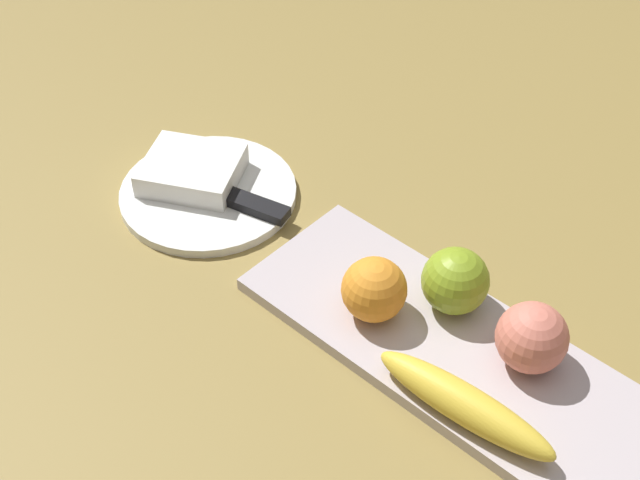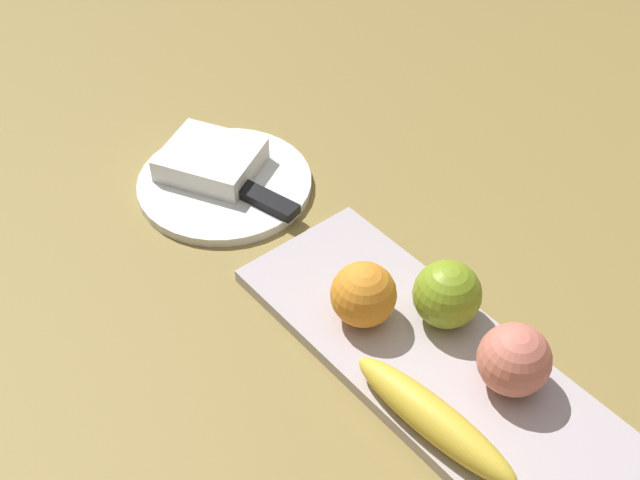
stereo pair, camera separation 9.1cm
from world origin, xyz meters
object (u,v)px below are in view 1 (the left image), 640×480
fruit_tray (455,353)px  folded_napkin (192,170)px  knife (241,201)px  peach (532,338)px  apple (455,281)px  banana (464,404)px  dinner_plate (208,193)px  orange_near_apple (374,289)px

fruit_tray → folded_napkin: bearing=-0.0°
fruit_tray → knife: size_ratio=2.53×
fruit_tray → peach: (-0.06, -0.03, 0.04)m
apple → knife: 0.28m
banana → dinner_plate: 0.42m
peach → folded_napkin: 0.45m
banana → dinner_plate: bearing=-12.3°
apple → orange_near_apple: bearing=49.9°
fruit_tray → apple: apple is taller
apple → orange_near_apple: (0.05, 0.06, -0.00)m
fruit_tray → folded_napkin: 0.39m
fruit_tray → orange_near_apple: 0.10m
folded_napkin → knife: size_ratio=0.62×
orange_near_apple → knife: (0.22, -0.03, -0.03)m
apple → peach: (-0.10, 0.01, 0.00)m
dinner_plate → folded_napkin: 0.03m
apple → banana: size_ratio=0.38×
banana → folded_napkin: (0.44, -0.06, -0.01)m
banana → orange_near_apple: size_ratio=2.74×
orange_near_apple → folded_napkin: size_ratio=0.60×
knife → fruit_tray: bearing=164.2°
dinner_plate → banana: bearing=171.6°
apple → orange_near_apple: size_ratio=1.04×
peach → banana: bearing=84.9°
fruit_tray → peach: 0.08m
peach → knife: peach is taller
orange_near_apple → peach: size_ratio=0.96×
folded_napkin → peach: bearing=-175.8°
fruit_tray → dinner_plate: 0.36m
apple → peach: bearing=173.3°
banana → dinner_plate: size_ratio=0.87×
peach → orange_near_apple: bearing=19.1°
folded_napkin → orange_near_apple: bearing=176.4°
peach → folded_napkin: (0.45, 0.03, -0.02)m
banana → folded_napkin: bearing=-11.8°
dinner_plate → fruit_tray: bearing=180.0°
orange_near_apple → dinner_plate: (0.27, -0.02, -0.04)m
orange_near_apple → fruit_tray: bearing=-168.3°
banana → dinner_plate: banana is taller
banana → folded_napkin: banana is taller
peach → knife: (0.37, 0.03, -0.03)m
fruit_tray → folded_napkin: size_ratio=4.08×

